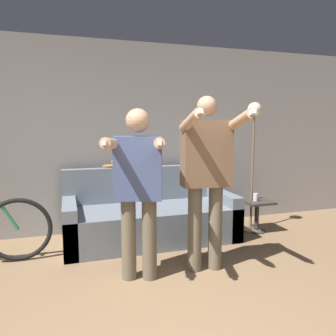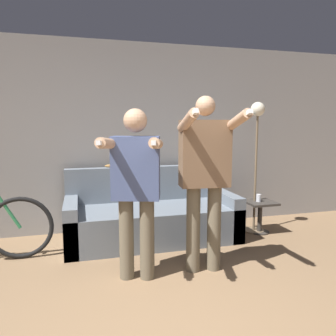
{
  "view_description": "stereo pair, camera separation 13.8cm",
  "coord_description": "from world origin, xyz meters",
  "px_view_note": "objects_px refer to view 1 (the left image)",
  "views": [
    {
      "loc": [
        -0.62,
        -1.5,
        1.48
      ],
      "look_at": [
        0.46,
        1.96,
        1.0
      ],
      "focal_mm": 35.0,
      "sensor_mm": 36.0,
      "label": 1
    },
    {
      "loc": [
        -0.48,
        -1.54,
        1.48
      ],
      "look_at": [
        0.46,
        1.96,
        1.0
      ],
      "focal_mm": 35.0,
      "sensor_mm": 36.0,
      "label": 2
    }
  ],
  "objects_px": {
    "cup": "(256,197)",
    "couch": "(150,218)",
    "cat": "(127,161)",
    "floor_lamp": "(254,140)",
    "side_table": "(257,210)",
    "person_right": "(206,170)",
    "person_left": "(138,183)"
  },
  "relations": [
    {
      "from": "couch",
      "to": "cat",
      "type": "distance_m",
      "value": 0.82
    },
    {
      "from": "floor_lamp",
      "to": "side_table",
      "type": "distance_m",
      "value": 0.97
    },
    {
      "from": "couch",
      "to": "cat",
      "type": "relative_size",
      "value": 4.02
    },
    {
      "from": "cup",
      "to": "side_table",
      "type": "bearing_deg",
      "value": 9.46
    },
    {
      "from": "person_right",
      "to": "floor_lamp",
      "type": "height_order",
      "value": "floor_lamp"
    },
    {
      "from": "couch",
      "to": "person_right",
      "type": "relative_size",
      "value": 1.23
    },
    {
      "from": "couch",
      "to": "person_right",
      "type": "xyz_separation_m",
      "value": [
        0.31,
        -1.06,
        0.75
      ]
    },
    {
      "from": "couch",
      "to": "person_right",
      "type": "height_order",
      "value": "person_right"
    },
    {
      "from": "couch",
      "to": "person_left",
      "type": "relative_size",
      "value": 1.33
    },
    {
      "from": "cup",
      "to": "couch",
      "type": "bearing_deg",
      "value": 173.82
    },
    {
      "from": "couch",
      "to": "side_table",
      "type": "xyz_separation_m",
      "value": [
        1.49,
        -0.15,
        0.03
      ]
    },
    {
      "from": "side_table",
      "to": "person_right",
      "type": "bearing_deg",
      "value": -142.34
    },
    {
      "from": "side_table",
      "to": "couch",
      "type": "bearing_deg",
      "value": 174.16
    },
    {
      "from": "person_right",
      "to": "cat",
      "type": "height_order",
      "value": "person_right"
    },
    {
      "from": "person_right",
      "to": "cat",
      "type": "xyz_separation_m",
      "value": [
        -0.54,
        1.41,
        -0.04
      ]
    },
    {
      "from": "couch",
      "to": "side_table",
      "type": "relative_size",
      "value": 4.93
    },
    {
      "from": "couch",
      "to": "floor_lamp",
      "type": "relative_size",
      "value": 1.21
    },
    {
      "from": "person_right",
      "to": "cup",
      "type": "xyz_separation_m",
      "value": [
        1.15,
        0.91,
        -0.54
      ]
    },
    {
      "from": "cat",
      "to": "cup",
      "type": "bearing_deg",
      "value": -16.72
    },
    {
      "from": "couch",
      "to": "floor_lamp",
      "type": "distance_m",
      "value": 1.75
    },
    {
      "from": "cat",
      "to": "side_table",
      "type": "distance_m",
      "value": 1.91
    },
    {
      "from": "person_left",
      "to": "side_table",
      "type": "xyz_separation_m",
      "value": [
        1.87,
        0.91,
        -0.64
      ]
    },
    {
      "from": "cat",
      "to": "side_table",
      "type": "height_order",
      "value": "cat"
    },
    {
      "from": "person_left",
      "to": "cup",
      "type": "bearing_deg",
      "value": 43.46
    },
    {
      "from": "couch",
      "to": "cup",
      "type": "distance_m",
      "value": 1.48
    },
    {
      "from": "floor_lamp",
      "to": "side_table",
      "type": "height_order",
      "value": "floor_lamp"
    },
    {
      "from": "floor_lamp",
      "to": "cup",
      "type": "xyz_separation_m",
      "value": [
        0.02,
        -0.07,
        -0.79
      ]
    },
    {
      "from": "person_left",
      "to": "cat",
      "type": "relative_size",
      "value": 3.03
    },
    {
      "from": "person_left",
      "to": "cat",
      "type": "distance_m",
      "value": 1.42
    },
    {
      "from": "person_left",
      "to": "cup",
      "type": "xyz_separation_m",
      "value": [
        1.84,
        0.91,
        -0.46
      ]
    },
    {
      "from": "cat",
      "to": "cup",
      "type": "xyz_separation_m",
      "value": [
        1.69,
        -0.51,
        -0.5
      ]
    },
    {
      "from": "cat",
      "to": "cup",
      "type": "height_order",
      "value": "cat"
    }
  ]
}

